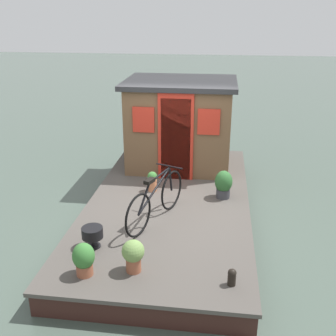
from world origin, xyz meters
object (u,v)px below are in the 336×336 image
Objects in this scene: potted_plant_rosemary at (133,254)px; bicycle at (156,200)px; potted_plant_ivy at (84,259)px; charcoal_grill at (92,233)px; houseboat_cabin at (180,123)px; mooring_bollard at (232,276)px; potted_plant_lavender at (152,181)px; potted_plant_fern at (223,184)px.

bicycle is at bearing -3.27° from potted_plant_rosemary.
charcoal_grill is (0.68, 0.10, -0.02)m from potted_plant_ivy.
charcoal_grill is (0.51, 0.73, -0.04)m from potted_plant_rosemary.
mooring_bollard is at bearing -165.23° from houseboat_cabin.
charcoal_grill is at bearing 165.72° from houseboat_cabin.
charcoal_grill is at bearing 138.24° from bicycle.
potted_plant_ivy reaches higher than potted_plant_lavender.
bicycle is at bearing 38.57° from mooring_bollard.
houseboat_cabin is 7.39× the size of charcoal_grill.
mooring_bollard is (-1.55, -1.23, -0.26)m from bicycle.
charcoal_grill is at bearing 135.90° from potted_plant_fern.
houseboat_cabin is at bearing -14.28° from charcoal_grill.
houseboat_cabin is 2.04m from potted_plant_fern.
potted_plant_rosemary is 1.45× the size of charcoal_grill.
potted_plant_fern is 2.26× the size of mooring_bollard.
charcoal_grill is at bearing 54.87° from potted_plant_rosemary.
potted_plant_ivy reaches higher than charcoal_grill.
potted_plant_rosemary is (0.16, -0.63, 0.02)m from potted_plant_ivy.
bicycle is 2.00m from mooring_bollard.
potted_plant_ivy reaches higher than mooring_bollard.
houseboat_cabin reaches higher than bicycle.
houseboat_cabin reaches higher than potted_plant_fern.
bicycle reaches higher than potted_plant_fern.
charcoal_grill is (-3.62, 0.92, -0.74)m from houseboat_cabin.
bicycle reaches higher than charcoal_grill.
potted_plant_fern is (-1.64, -0.99, -0.69)m from houseboat_cabin.
charcoal_grill is at bearing 165.48° from potted_plant_lavender.
houseboat_cabin is 4.19m from potted_plant_rosemary.
potted_plant_fern reaches higher than potted_plant_lavender.
potted_plant_fern is 1.35× the size of potted_plant_lavender.
potted_plant_lavender is (-1.51, 0.38, -0.76)m from houseboat_cabin.
charcoal_grill is (-0.91, 0.81, -0.17)m from bicycle.
potted_plant_lavender is 2.62m from potted_plant_rosemary.
potted_plant_ivy is 0.68m from charcoal_grill.
houseboat_cabin reaches higher than charcoal_grill.
potted_plant_fern reaches higher than potted_plant_ivy.
potted_plant_rosemary reaches higher than mooring_bollard.
potted_plant_fern is 2.76m from potted_plant_rosemary.
potted_plant_lavender is 2.17m from charcoal_grill.
potted_plant_ivy is (-4.30, 0.83, -0.72)m from houseboat_cabin.
houseboat_cabin reaches higher than mooring_bollard.
houseboat_cabin reaches higher than potted_plant_rosemary.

